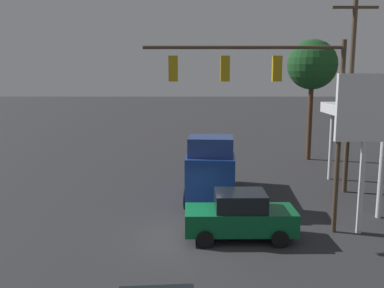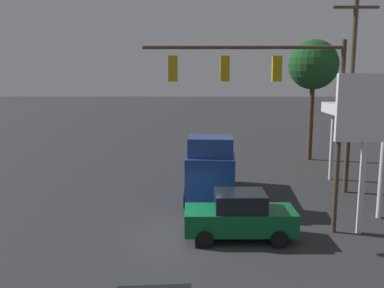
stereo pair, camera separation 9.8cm
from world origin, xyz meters
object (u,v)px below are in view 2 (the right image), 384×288
Objects in this scene: delivery_truck at (212,167)px; street_tree at (313,65)px; sedan_waiting at (240,216)px; utility_pole at (351,92)px; price_sign at (366,117)px; traffic_signal_assembly at (270,91)px.

delivery_truck is 0.77× the size of street_tree.
sedan_waiting is 18.33m from street_tree.
utility_pole reaches higher than street_tree.
utility_pole is 6.38m from price_sign.
price_sign is 6.41m from sedan_waiting.
utility_pole reaches higher than price_sign.
delivery_truck is at bearing 8.16° from utility_pole.
street_tree reaches higher than price_sign.
traffic_signal_assembly reaches higher than price_sign.
street_tree is (-5.80, -15.05, 1.22)m from traffic_signal_assembly.
utility_pole is 8.50m from delivery_truck.
utility_pole is 2.39× the size of sedan_waiting.
utility_pole is 1.52× the size of delivery_truck.
delivery_truck is 5.81m from sedan_waiting.
utility_pole is at bearing -134.96° from sedan_waiting.
traffic_signal_assembly is 1.21× the size of price_sign.
traffic_signal_assembly is 0.88× the size of street_tree.
street_tree reaches higher than sedan_waiting.
traffic_signal_assembly reaches higher than sedan_waiting.
sedan_waiting is (1.20, 0.74, -4.93)m from traffic_signal_assembly.
utility_pole is 1.60× the size of price_sign.
traffic_signal_assembly is at bearing 48.11° from utility_pole.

